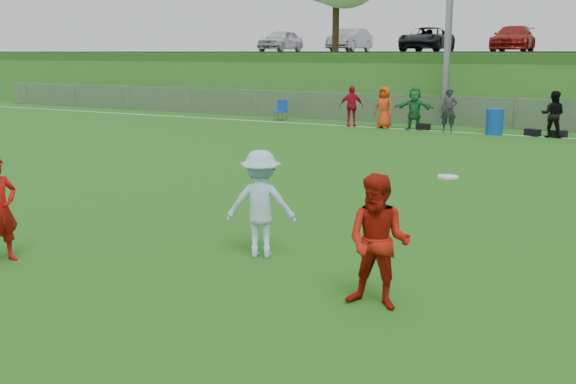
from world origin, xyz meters
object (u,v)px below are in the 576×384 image
Objects in this scene: frisbee at (448,177)px; recycling_bin at (495,122)px; player_red_center at (378,242)px; player_blue at (261,204)px.

frisbee reaches higher than recycling_bin.
recycling_bin is (-2.12, 16.25, -0.87)m from frisbee.
frisbee is (0.37, 1.80, 0.52)m from player_red_center.
player_red_center is 5.78× the size of frisbee.
player_red_center is 1.92m from frisbee.
player_red_center is 2.51m from player_blue.
recycling_bin is at bearing 97.45° from frisbee.
player_blue is at bearing -164.97° from frisbee.
player_red_center reaches higher than frisbee.
player_red_center is at bearing -101.68° from frisbee.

